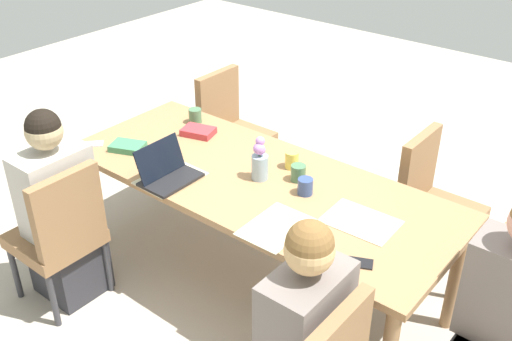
{
  "coord_description": "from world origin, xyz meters",
  "views": [
    {
      "loc": [
        1.81,
        -2.24,
        2.47
      ],
      "look_at": [
        0.0,
        0.0,
        0.8
      ],
      "focal_mm": 41.89,
      "sensor_mm": 36.0,
      "label": 1
    }
  ],
  "objects": [
    {
      "name": "chair_near_left_near",
      "position": [
        -0.75,
        -0.81,
        0.5
      ],
      "size": [
        0.44,
        0.44,
        0.9
      ],
      "color": "olive",
      "rests_on": "ground_plane"
    },
    {
      "name": "coffee_mug_near_right",
      "position": [
        -0.77,
        0.31,
        0.79
      ],
      "size": [
        0.09,
        0.09,
        0.1
      ],
      "primitive_type": "cylinder",
      "color": "#47704C",
      "rests_on": "dining_table"
    },
    {
      "name": "chair_far_right_near",
      "position": [
        0.73,
        0.8,
        0.5
      ],
      "size": [
        0.44,
        0.44,
        0.9
      ],
      "color": "olive",
      "rests_on": "ground_plane"
    },
    {
      "name": "phone_silver",
      "position": [
        -1.05,
        -0.33,
        0.75
      ],
      "size": [
        0.15,
        0.16,
        0.01
      ],
      "primitive_type": "cube",
      "rotation": [
        0.0,
        0.0,
        0.84
      ],
      "color": "silver",
      "rests_on": "dining_table"
    },
    {
      "name": "placemat_near_left_near",
      "position": [
        -0.37,
        -0.3,
        0.75
      ],
      "size": [
        0.27,
        0.37,
        0.0
      ],
      "primitive_type": "cube",
      "rotation": [
        0.0,
        0.0,
        1.55
      ],
      "color": "beige",
      "rests_on": "dining_table"
    },
    {
      "name": "laptop_near_left_near",
      "position": [
        -0.37,
        -0.32,
        0.79
      ],
      "size": [
        0.22,
        0.32,
        0.21
      ],
      "color": "black",
      "rests_on": "dining_table"
    },
    {
      "name": "coffee_mug_centre_left",
      "position": [
        0.31,
        0.04,
        0.79
      ],
      "size": [
        0.08,
        0.08,
        0.09
      ],
      "primitive_type": "cylinder",
      "color": "#33477A",
      "rests_on": "dining_table"
    },
    {
      "name": "flower_vase",
      "position": [
        0.02,
        0.01,
        0.86
      ],
      "size": [
        0.09,
        0.09,
        0.25
      ],
      "color": "#8EA8B7",
      "rests_on": "dining_table"
    },
    {
      "name": "coffee_mug_near_left",
      "position": [
        0.2,
        0.13,
        0.79
      ],
      "size": [
        0.08,
        0.08,
        0.09
      ],
      "primitive_type": "cylinder",
      "color": "#47704C",
      "rests_on": "dining_table"
    },
    {
      "name": "phone_black",
      "position": [
        0.83,
        -0.3,
        0.75
      ],
      "size": [
        0.17,
        0.13,
        0.01
      ],
      "primitive_type": "cube",
      "rotation": [
        0.0,
        0.0,
        0.44
      ],
      "color": "black",
      "rests_on": "dining_table"
    },
    {
      "name": "chair_far_right_mid",
      "position": [
        -0.9,
        0.8,
        0.5
      ],
      "size": [
        0.44,
        0.44,
        0.9
      ],
      "color": "olive",
      "rests_on": "ground_plane"
    },
    {
      "name": "ground_plane",
      "position": [
        0.0,
        0.0,
        0.0
      ],
      "size": [
        10.0,
        10.0,
        0.0
      ],
      "primitive_type": "plane",
      "color": "#B2A899"
    },
    {
      "name": "book_red_cover",
      "position": [
        -0.83,
        -0.23,
        0.77
      ],
      "size": [
        0.24,
        0.21,
        0.04
      ],
      "primitive_type": "cube",
      "rotation": [
        0.0,
        0.0,
        0.4
      ],
      "color": "#3D7F56",
      "rests_on": "dining_table"
    },
    {
      "name": "placemat_head_right_left_mid",
      "position": [
        0.68,
        -0.0,
        0.75
      ],
      "size": [
        0.37,
        0.27,
        0.0
      ],
      "primitive_type": "cube",
      "rotation": [
        0.0,
        0.0,
        3.17
      ],
      "color": "beige",
      "rests_on": "dining_table"
    },
    {
      "name": "dining_table",
      "position": [
        0.0,
        0.0,
        0.67
      ],
      "size": [
        2.32,
        0.93,
        0.75
      ],
      "color": "#9E754C",
      "rests_on": "ground_plane"
    },
    {
      "name": "person_near_left_near",
      "position": [
        -0.83,
        -0.75,
        0.53
      ],
      "size": [
        0.36,
        0.4,
        1.19
      ],
      "color": "#2D2D33",
      "rests_on": "ground_plane"
    },
    {
      "name": "person_head_right_left_mid",
      "position": [
        1.44,
        -0.0,
        0.53
      ],
      "size": [
        0.4,
        0.36,
        1.19
      ],
      "color": "#2D2D33",
      "rests_on": "ground_plane"
    },
    {
      "name": "coffee_mug_centre_right",
      "position": [
        0.08,
        0.23,
        0.8
      ],
      "size": [
        0.08,
        0.08,
        0.1
      ],
      "primitive_type": "cylinder",
      "color": "#DBC64C",
      "rests_on": "dining_table"
    },
    {
      "name": "placemat_near_left_far",
      "position": [
        0.38,
        -0.3,
        0.75
      ],
      "size": [
        0.26,
        0.36,
        0.0
      ],
      "primitive_type": "cube",
      "rotation": [
        0.0,
        0.0,
        1.58
      ],
      "color": "beige",
      "rests_on": "dining_table"
    },
    {
      "name": "book_blue_cover",
      "position": [
        -0.63,
        0.19,
        0.77
      ],
      "size": [
        0.23,
        0.19,
        0.04
      ],
      "primitive_type": "cube",
      "rotation": [
        0.0,
        0.0,
        0.29
      ],
      "color": "#B73338",
      "rests_on": "dining_table"
    }
  ]
}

